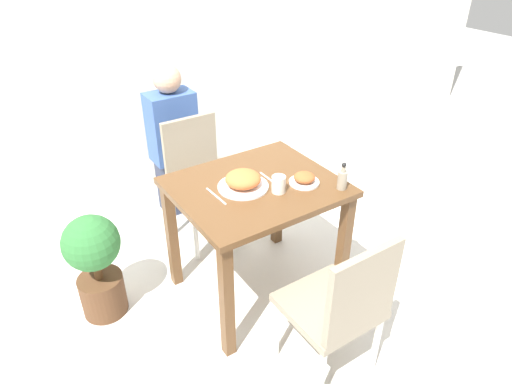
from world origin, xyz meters
TOP-DOWN VIEW (x-y plane):
  - ground_plane at (0.00, 0.00)m, footprint 16.00×16.00m
  - wall_back at (0.00, 1.56)m, footprint 8.00×0.05m
  - dining_table at (0.00, 0.00)m, footprint 0.90×0.77m
  - chair_near at (-0.02, -0.75)m, footprint 0.42×0.42m
  - chair_far at (-0.00, 0.73)m, footprint 0.42×0.42m
  - food_plate at (-0.08, 0.01)m, footprint 0.28×0.28m
  - side_plate at (0.23, -0.14)m, footprint 0.17×0.17m
  - drink_cup at (0.06, -0.13)m, footprint 0.08×0.08m
  - sauce_bottle at (0.37, -0.29)m, footprint 0.05×0.05m
  - fork_utensil at (-0.25, 0.01)m, footprint 0.02×0.20m
  - spoon_utensil at (0.09, 0.01)m, footprint 0.01×0.17m
  - potted_plant_left at (-0.86, 0.34)m, footprint 0.32×0.32m
  - person_figure at (0.00, 1.13)m, footprint 0.34×0.22m

SIDE VIEW (x-z plane):
  - ground_plane at x=0.00m, z-range 0.00..0.00m
  - potted_plant_left at x=-0.86m, z-range 0.04..0.71m
  - chair_near at x=-0.02m, z-range 0.05..0.93m
  - chair_far at x=0.00m, z-range 0.05..0.93m
  - person_figure at x=0.00m, z-range 0.00..1.17m
  - dining_table at x=0.00m, z-range 0.25..1.03m
  - fork_utensil at x=-0.25m, z-range 0.77..0.78m
  - spoon_utensil at x=0.09m, z-range 0.77..0.78m
  - side_plate at x=0.23m, z-range 0.77..0.83m
  - food_plate at x=-0.08m, z-range 0.77..0.86m
  - drink_cup at x=0.06m, z-range 0.77..0.87m
  - sauce_bottle at x=0.37m, z-range 0.75..0.91m
  - wall_back at x=0.00m, z-range 0.00..2.60m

